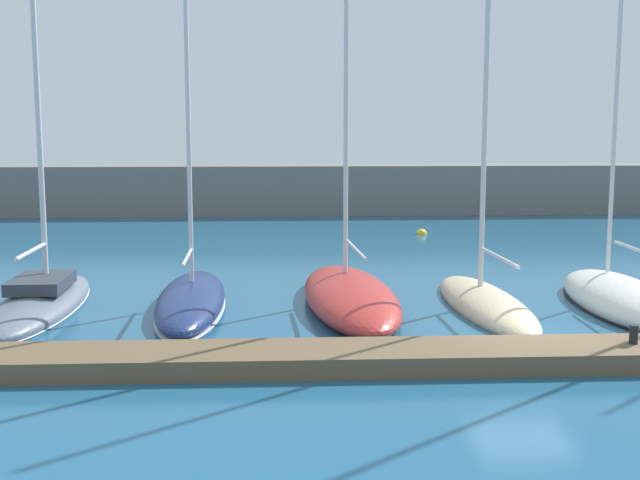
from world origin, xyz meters
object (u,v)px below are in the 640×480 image
Objects in this scene: sailboat_ivory_sixth at (620,297)px; dock_bollard at (634,334)px; sailboat_slate_second at (41,298)px; sailboat_navy_third at (191,298)px; sailboat_red_fourth at (350,294)px; sailboat_sand_fifth at (485,299)px; mooring_buoy_yellow at (421,234)px.

sailboat_ivory_sixth is 6.04m from dock_bollard.
sailboat_slate_second is 4.51m from sailboat_navy_third.
sailboat_sand_fifth is at bearing -99.04° from sailboat_red_fourth.
sailboat_red_fourth is 8.68m from dock_bollard.
sailboat_slate_second is at bearing 85.44° from sailboat_red_fourth.
mooring_buoy_yellow is (5.10, 16.32, -0.41)m from sailboat_red_fourth.
sailboat_slate_second is 0.95× the size of sailboat_sand_fifth.
sailboat_slate_second is 21.59m from mooring_buoy_yellow.
sailboat_slate_second is at bearing -131.96° from mooring_buoy_yellow.
mooring_buoy_yellow is 1.30× the size of dock_bollard.
sailboat_red_fourth reaches higher than sailboat_ivory_sixth.
sailboat_red_fourth is 17.10m from mooring_buoy_yellow.
sailboat_slate_second is at bearing 157.14° from dock_bollard.
sailboat_slate_second is 0.95× the size of sailboat_ivory_sixth.
sailboat_ivory_sixth is at bearing -79.76° from mooring_buoy_yellow.
sailboat_red_fourth is at bearing -92.56° from sailboat_slate_second.
sailboat_red_fourth is 29.00× the size of mooring_buoy_yellow.
dock_bollard reaches higher than mooring_buoy_yellow.
sailboat_sand_fifth reaches higher than sailboat_navy_third.
dock_bollard is at bearing -113.81° from sailboat_slate_second.
sailboat_slate_second is at bearing 87.23° from sailboat_navy_third.
sailboat_ivory_sixth is at bearing -93.69° from sailboat_slate_second.
mooring_buoy_yellow is at bearing -20.32° from sailboat_red_fourth.
sailboat_ivory_sixth reaches higher than dock_bollard.
sailboat_sand_fifth is (8.89, -0.59, 0.00)m from sailboat_navy_third.
sailboat_ivory_sixth is at bearing 69.53° from dock_bollard.
sailboat_sand_fifth is at bearing -93.54° from mooring_buoy_yellow.
dock_bollard is (-2.11, -5.65, 0.36)m from sailboat_ivory_sixth.
sailboat_navy_third is 13.00m from sailboat_ivory_sixth.
sailboat_ivory_sixth is at bearing -94.16° from sailboat_sand_fifth.
sailboat_navy_third is 4.83m from sailboat_red_fourth.
sailboat_slate_second is 13.42m from sailboat_sand_fifth.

